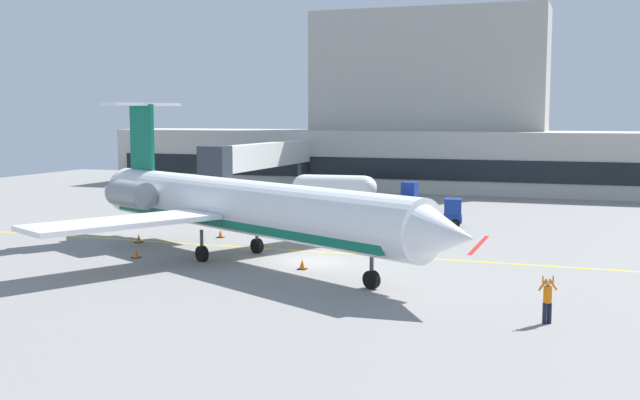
{
  "coord_description": "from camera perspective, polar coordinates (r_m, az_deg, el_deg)",
  "views": [
    {
      "loc": [
        15.67,
        -41.76,
        8.43
      ],
      "look_at": [
        -1.09,
        5.05,
        3.0
      ],
      "focal_mm": 44.03,
      "sensor_mm": 36.0,
      "label": 1
    }
  ],
  "objects": [
    {
      "name": "belt_loader",
      "position": [
        59.95,
        9.15,
        -1.01
      ],
      "size": [
        3.35,
        2.31,
        2.13
      ],
      "color": "#19389E",
      "rests_on": "ground"
    },
    {
      "name": "terminal_building",
      "position": [
        90.33,
        6.2,
        5.29
      ],
      "size": [
        66.25,
        11.39,
        20.25
      ],
      "color": "#B7B2A8",
      "rests_on": "ground"
    },
    {
      "name": "safety_cone_delta",
      "position": [
        43.02,
        -1.3,
        -4.73
      ],
      "size": [
        0.47,
        0.47,
        0.55
      ],
      "color": "orange",
      "rests_on": "ground"
    },
    {
      "name": "safety_cone_charlie",
      "position": [
        47.64,
        -13.22,
        -3.82
      ],
      "size": [
        0.47,
        0.47,
        0.55
      ],
      "color": "orange",
      "rests_on": "ground"
    },
    {
      "name": "fuel_tank",
      "position": [
        74.77,
        1.04,
        0.92
      ],
      "size": [
        8.27,
        2.84,
        2.7
      ],
      "color": "white",
      "rests_on": "ground"
    },
    {
      "name": "marshaller",
      "position": [
        33.19,
        16.2,
        -6.94
      ],
      "size": [
        0.77,
        0.48,
        1.97
      ],
      "color": "#191E33",
      "rests_on": "ground"
    },
    {
      "name": "jet_bridge_west",
      "position": [
        76.46,
        -4.37,
        3.18
      ],
      "size": [
        2.4,
        22.58,
        5.75
      ],
      "color": "silver",
      "rests_on": "ground"
    },
    {
      "name": "ground",
      "position": [
        45.4,
        -0.85,
        -4.53
      ],
      "size": [
        120.0,
        120.0,
        0.11
      ],
      "color": "gray"
    },
    {
      "name": "safety_cone_alpha",
      "position": [
        53.29,
        -13.04,
        -2.76
      ],
      "size": [
        0.47,
        0.47,
        0.55
      ],
      "color": "orange",
      "rests_on": "ground"
    },
    {
      "name": "safety_cone_bravo",
      "position": [
        54.4,
        -7.24,
        -2.47
      ],
      "size": [
        0.47,
        0.47,
        0.55
      ],
      "color": "orange",
      "rests_on": "ground"
    },
    {
      "name": "regional_jet",
      "position": [
        45.92,
        -6.02,
        -0.45
      ],
      "size": [
        30.62,
        23.06,
        9.21
      ],
      "color": "white",
      "rests_on": "ground"
    },
    {
      "name": "baggage_tug",
      "position": [
        59.53,
        -3.56,
        -0.92
      ],
      "size": [
        3.31,
        4.19,
        2.31
      ],
      "color": "#19389E",
      "rests_on": "ground"
    },
    {
      "name": "pushback_tractor",
      "position": [
        70.86,
        6.4,
        0.21
      ],
      "size": [
        1.82,
        3.5,
        2.36
      ],
      "color": "#19389E",
      "rests_on": "ground"
    }
  ]
}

